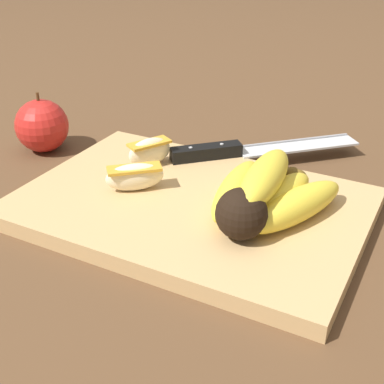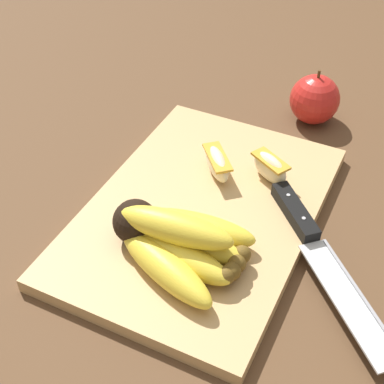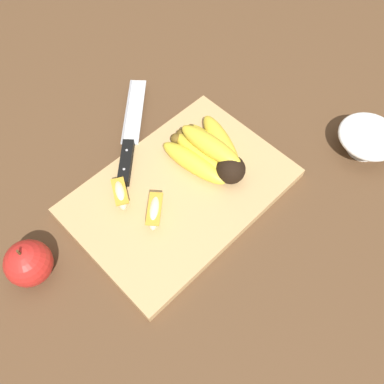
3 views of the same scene
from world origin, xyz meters
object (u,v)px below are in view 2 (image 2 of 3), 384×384
banana_bunch (176,241)px  apple_wedge_middle (217,163)px  apple_wedge_near (270,167)px  whole_apple (315,99)px  chefs_knife (312,239)px

banana_bunch → apple_wedge_middle: (-0.16, -0.02, -0.01)m
apple_wedge_near → banana_bunch: bearing=-15.8°
banana_bunch → apple_wedge_near: bearing=164.2°
apple_wedge_middle → whole_apple: 0.23m
apple_wedge_middle → whole_apple: (-0.21, 0.07, 0.00)m
banana_bunch → apple_wedge_middle: banana_bunch is taller
banana_bunch → apple_wedge_near: 0.19m
chefs_knife → whole_apple: whole_apple is taller
chefs_knife → whole_apple: size_ratio=2.44×
apple_wedge_near → apple_wedge_middle: apple_wedge_near is taller
apple_wedge_near → whole_apple: 0.19m
chefs_knife → apple_wedge_middle: apple_wedge_middle is taller
banana_bunch → apple_wedge_near: banana_bunch is taller
apple_wedge_near → apple_wedge_middle: bearing=-72.8°
chefs_knife → whole_apple: 0.30m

